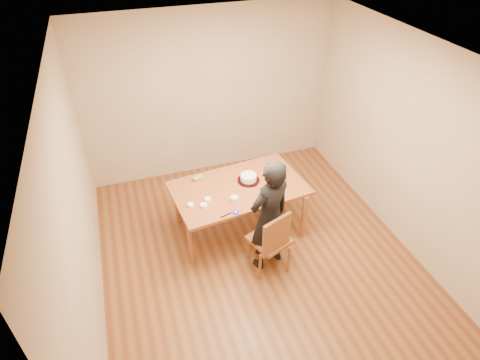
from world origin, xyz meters
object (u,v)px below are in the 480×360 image
object	(u,v)px
cake_plate	(249,180)
cake	(249,177)
dining_table	(239,188)
dining_chair	(270,239)
person	(269,217)

from	to	relation	value
cake_plate	cake	bearing A→B (deg)	0.00
dining_table	dining_chair	world-z (taller)	dining_table
person	dining_table	bearing A→B (deg)	-96.50
dining_table	cake_plate	bearing A→B (deg)	20.50
cake_plate	cake	size ratio (longest dim) A/B	1.37
dining_table	cake_plate	distance (m)	0.19
cake	person	world-z (taller)	person
dining_chair	cake_plate	distance (m)	0.91
dining_table	dining_chair	distance (m)	0.84
dining_chair	person	bearing A→B (deg)	69.32
cake	person	size ratio (longest dim) A/B	0.14
dining_chair	person	xyz separation A→B (m)	(0.00, 0.05, 0.34)
cake_plate	cake	xyz separation A→B (m)	(0.00, 0.00, 0.05)
cake_plate	person	distance (m)	0.81
dining_table	cake	world-z (taller)	cake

